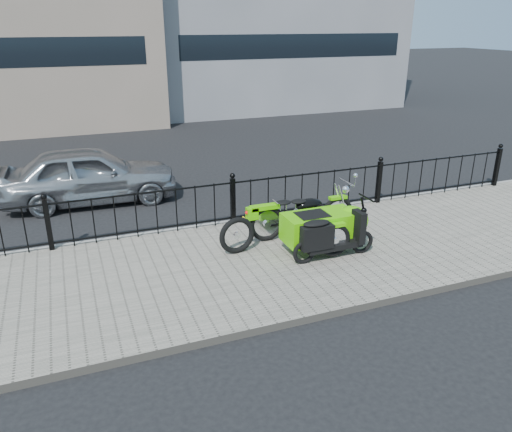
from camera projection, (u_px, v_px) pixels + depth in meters
name	position (u px, v px, depth m)	size (l,w,h in m)	color
ground	(256.00, 254.00, 9.22)	(120.00, 120.00, 0.00)	black
sidewalk	(267.00, 262.00, 8.76)	(30.00, 3.80, 0.12)	slate
curb	(231.00, 223.00, 10.44)	(30.00, 0.10, 0.12)	gray
iron_fence	(233.00, 202.00, 10.13)	(14.11, 0.11, 1.08)	black
motorcycle_sidecar	(324.00, 222.00, 9.08)	(2.28, 1.48, 0.98)	black
scooter	(329.00, 237.00, 8.59)	(1.58, 0.46, 1.07)	black
spare_tire	(237.00, 235.00, 8.85)	(0.68, 0.68, 0.10)	black
sedan_car	(90.00, 175.00, 11.61)	(1.58, 3.93, 1.34)	#A3A5A9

